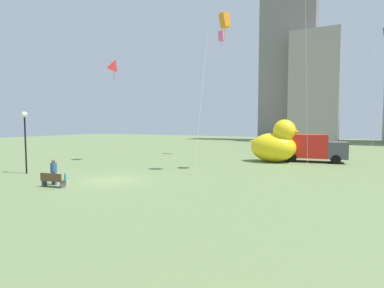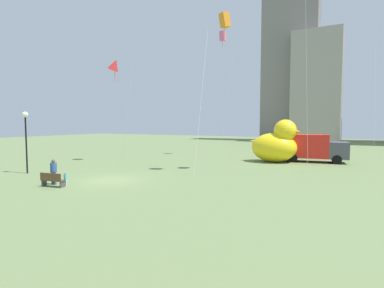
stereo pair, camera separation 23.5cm
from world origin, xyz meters
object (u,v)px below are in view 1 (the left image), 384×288
object	(u,v)px
park_bench	(52,180)
kite_pink	(222,37)
kite_red	(114,65)
box_truck	(310,148)
kite_orange	(224,21)
person_adult	(54,171)
lamppost	(25,127)
giant_inflatable_duck	(275,144)
person_child	(66,179)

from	to	relation	value
park_bench	kite_pink	bearing A→B (deg)	83.58
park_bench	kite_red	bearing A→B (deg)	114.19
box_truck	kite_red	size ratio (longest dim) A/B	0.63
kite_orange	person_adult	bearing A→B (deg)	-130.37
lamppost	person_adult	bearing A→B (deg)	-18.41
person_adult	park_bench	bearing A→B (deg)	-44.44
park_bench	person_adult	distance (m)	0.92
lamppost	kite_pink	distance (m)	23.87
kite_pink	kite_red	bearing A→B (deg)	-126.31
box_truck	kite_red	xyz separation A→B (m)	(-18.12, -9.30, 8.57)
giant_inflatable_duck	kite_pink	world-z (taller)	kite_pink
box_truck	kite_orange	bearing A→B (deg)	-116.73
person_child	giant_inflatable_duck	xyz separation A→B (m)	(9.19, 18.36, 1.39)
kite_orange	kite_red	xyz separation A→B (m)	(-12.70, 1.46, -1.97)
giant_inflatable_duck	lamppost	xyz separation A→B (m)	(-16.03, -16.48, 1.85)
box_truck	person_child	bearing A→B (deg)	-121.58
box_truck	kite_orange	world-z (taller)	kite_orange
person_child	kite_red	xyz separation A→B (m)	(-5.69, 10.93, 9.54)
giant_inflatable_duck	kite_orange	distance (m)	13.64
person_adult	box_truck	distance (m)	24.36
lamppost	box_truck	world-z (taller)	lamppost
park_bench	giant_inflatable_duck	size ratio (longest dim) A/B	0.31
park_bench	lamppost	xyz separation A→B (m)	(-6.33, 2.48, 3.25)
park_bench	person_adult	bearing A→B (deg)	135.56
park_bench	person_child	xyz separation A→B (m)	(0.51, 0.61, 0.01)
kite_pink	giant_inflatable_duck	bearing A→B (deg)	-22.39
kite_orange	kite_pink	distance (m)	13.12
lamppost	kite_red	world-z (taller)	kite_red
person_adult	kite_red	size ratio (longest dim) A/B	0.16
kite_red	kite_pink	world-z (taller)	kite_pink
kite_orange	kite_pink	world-z (taller)	kite_pink
kite_red	person_adult	bearing A→B (deg)	-67.21
person_child	kite_red	distance (m)	15.58
kite_red	kite_pink	xyz separation A→B (m)	(7.65, 10.41, 4.36)
person_adult	person_child	size ratio (longest dim) A/B	1.91
box_truck	giant_inflatable_duck	bearing A→B (deg)	-150.07
kite_pink	box_truck	bearing A→B (deg)	-6.05
kite_orange	park_bench	bearing A→B (deg)	-126.74
person_adult	lamppost	xyz separation A→B (m)	(-5.76, 1.92, 2.80)
person_adult	box_truck	bearing A→B (deg)	56.33
lamppost	giant_inflatable_duck	bearing A→B (deg)	45.81
person_adult	kite_orange	size ratio (longest dim) A/B	0.13
person_adult	kite_orange	world-z (taller)	kite_orange
park_bench	person_child	world-z (taller)	park_bench
giant_inflatable_duck	kite_orange	bearing A→B (deg)	-103.74
person_adult	kite_orange	xyz separation A→B (m)	(8.09, 9.51, 11.06)
lamppost	person_child	bearing A→B (deg)	-15.31
giant_inflatable_duck	lamppost	world-z (taller)	lamppost
person_child	kite_orange	size ratio (longest dim) A/B	0.07
kite_orange	kite_red	bearing A→B (deg)	173.44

